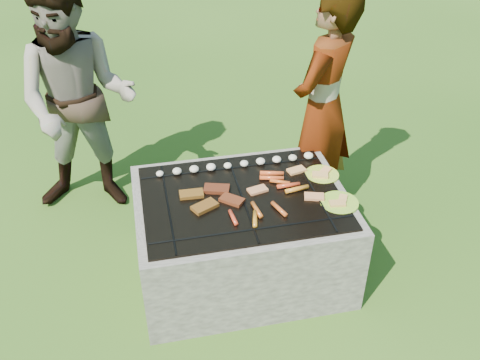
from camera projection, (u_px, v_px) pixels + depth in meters
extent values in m
plane|color=#214711|center=(242.00, 269.00, 3.60)|extent=(60.00, 60.00, 0.00)
cube|color=#9B958A|center=(229.00, 198.00, 3.76)|extent=(1.30, 0.18, 0.60)
cube|color=gray|center=(257.00, 281.00, 3.10)|extent=(1.30, 0.18, 0.60)
cube|color=#9C948B|center=(154.00, 248.00, 3.34)|extent=(0.18, 0.64, 0.60)
cube|color=gray|center=(324.00, 224.00, 3.53)|extent=(0.18, 0.64, 0.60)
cube|color=black|center=(242.00, 242.00, 3.47)|extent=(0.94, 0.64, 0.48)
sphere|color=#FF5914|center=(242.00, 216.00, 3.34)|extent=(0.10, 0.10, 0.10)
cube|color=black|center=(242.00, 197.00, 3.26)|extent=(1.20, 0.90, 0.01)
cylinder|color=black|center=(168.00, 206.00, 3.18)|extent=(0.01, 0.88, 0.01)
cylinder|color=black|center=(242.00, 196.00, 3.25)|extent=(0.01, 0.88, 0.01)
cylinder|color=black|center=(312.00, 187.00, 3.33)|extent=(0.01, 0.88, 0.01)
cylinder|color=black|center=(254.00, 229.00, 3.00)|extent=(1.18, 0.01, 0.01)
cylinder|color=black|center=(231.00, 168.00, 3.51)|extent=(1.18, 0.01, 0.01)
ellipsoid|color=beige|center=(160.00, 174.00, 3.43)|extent=(0.05, 0.05, 0.03)
ellipsoid|color=beige|center=(177.00, 171.00, 3.45)|extent=(0.06, 0.06, 0.04)
ellipsoid|color=beige|center=(194.00, 169.00, 3.46)|extent=(0.06, 0.06, 0.04)
ellipsoid|color=#F3E3CE|center=(211.00, 167.00, 3.48)|extent=(0.06, 0.06, 0.04)
ellipsoid|color=#F3EACE|center=(228.00, 166.00, 3.51)|extent=(0.05, 0.05, 0.04)
ellipsoid|color=beige|center=(244.00, 163.00, 3.52)|extent=(0.06, 0.06, 0.04)
ellipsoid|color=beige|center=(261.00, 161.00, 3.54)|extent=(0.06, 0.06, 0.04)
ellipsoid|color=silver|center=(277.00, 159.00, 3.56)|extent=(0.06, 0.06, 0.04)
ellipsoid|color=beige|center=(293.00, 158.00, 3.58)|extent=(0.06, 0.06, 0.04)
ellipsoid|color=#ECE5C8|center=(309.00, 156.00, 3.60)|extent=(0.06, 0.06, 0.04)
cube|color=#9F6A1D|center=(191.00, 194.00, 3.26)|extent=(0.15, 0.09, 0.02)
cube|color=maroon|center=(217.00, 189.00, 3.30)|extent=(0.18, 0.13, 0.02)
cube|color=#98581B|center=(205.00, 206.00, 3.15)|extent=(0.17, 0.15, 0.02)
cube|color=#8F3C1A|center=(232.00, 200.00, 3.21)|extent=(0.16, 0.15, 0.02)
cylinder|color=#F04C27|center=(272.00, 178.00, 3.39)|extent=(0.16, 0.07, 0.03)
cylinder|color=orange|center=(280.00, 182.00, 3.36)|extent=(0.12, 0.08, 0.02)
cylinder|color=#C1471F|center=(288.00, 185.00, 3.33)|extent=(0.15, 0.03, 0.03)
cylinder|color=orange|center=(297.00, 189.00, 3.29)|extent=(0.16, 0.05, 0.03)
cylinder|color=#BF731F|center=(257.00, 210.00, 3.12)|extent=(0.05, 0.15, 0.03)
cylinder|color=#CD5F21|center=(279.00, 209.00, 3.13)|extent=(0.07, 0.14, 0.03)
cylinder|color=#C74320|center=(233.00, 218.00, 3.07)|extent=(0.04, 0.13, 0.02)
cylinder|color=#C68420|center=(255.00, 219.00, 3.05)|extent=(0.06, 0.14, 0.03)
cylinder|color=#F04C27|center=(272.00, 173.00, 3.44)|extent=(0.16, 0.07, 0.03)
cube|color=tan|center=(258.00, 190.00, 3.30)|extent=(0.13, 0.10, 0.02)
cube|color=tan|center=(314.00, 197.00, 3.24)|extent=(0.13, 0.10, 0.02)
cube|color=tan|center=(296.00, 170.00, 3.48)|extent=(0.13, 0.09, 0.02)
cylinder|color=yellow|center=(322.00, 175.00, 3.46)|extent=(0.29, 0.29, 0.01)
cube|color=tan|center=(320.00, 175.00, 3.43)|extent=(0.12, 0.09, 0.02)
cube|color=#F1DE7B|center=(325.00, 171.00, 3.47)|extent=(0.10, 0.10, 0.01)
cylinder|color=#CCDA34|center=(339.00, 203.00, 3.21)|extent=(0.24, 0.24, 0.01)
cube|color=tan|center=(337.00, 203.00, 3.18)|extent=(0.10, 0.07, 0.02)
cube|color=#EDAB79|center=(343.00, 199.00, 3.22)|extent=(0.08, 0.09, 0.01)
imported|color=#9E9384|center=(323.00, 108.00, 3.73)|extent=(0.72, 0.71, 1.68)
imported|color=#AA9A8E|center=(78.00, 102.00, 3.74)|extent=(0.95, 0.80, 1.74)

